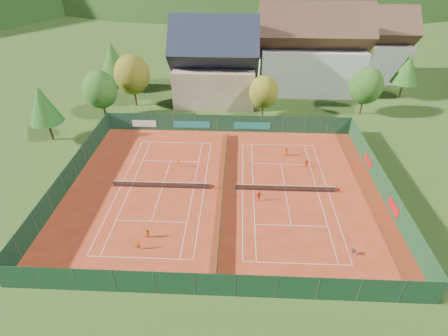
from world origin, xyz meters
TOP-DOWN VIEW (x-y plane):
  - ground at (0.00, 0.00)m, footprint 600.00×600.00m
  - clay_pad at (0.00, 0.00)m, footprint 40.00×32.00m
  - court_markings_left at (-8.00, 0.00)m, footprint 11.03×23.83m
  - court_markings_right at (8.00, 0.00)m, footprint 11.03×23.83m
  - tennis_net_left at (-7.85, 0.00)m, footprint 13.30×0.10m
  - tennis_net_right at (8.15, 0.00)m, footprint 13.30×0.10m
  - court_divider at (0.00, 0.00)m, footprint 0.03×28.80m
  - fence_north at (-0.46, 15.99)m, footprint 40.00×0.10m
  - fence_south at (0.00, -16.00)m, footprint 40.00×0.04m
  - fence_west at (-20.00, 0.00)m, footprint 0.04×32.00m
  - fence_east at (20.00, 0.05)m, footprint 0.09×32.00m
  - chalet at (-3.00, 30.00)m, footprint 16.20×12.00m
  - hotel_block_a at (16.00, 36.00)m, footprint 21.60×11.00m
  - hotel_block_b at (30.00, 44.00)m, footprint 17.28×10.00m
  - tree_west_front at (-22.00, 20.00)m, footprint 5.72×5.72m
  - tree_west_mid at (-18.00, 26.00)m, footprint 6.44×6.44m
  - tree_west_back at (-24.00, 34.00)m, footprint 5.60×5.60m
  - tree_center at (6.00, 22.00)m, footprint 5.01×5.01m
  - tree_east_front at (24.00, 24.00)m, footprint 5.72×5.72m
  - tree_east_mid at (34.00, 32.00)m, footprint 5.04×5.04m
  - tree_west_side at (-28.00, 12.00)m, footprint 5.04×5.04m
  - tree_east_back at (26.00, 40.00)m, footprint 7.15×7.15m
  - mountain_backdrop at (28.54, 233.48)m, footprint 820.00×530.00m
  - ball_hopper at (13.82, -10.46)m, footprint 0.34×0.34m
  - loose_ball_0 at (-6.24, -8.11)m, footprint 0.07×0.07m
  - loose_ball_1 at (7.43, -8.69)m, footprint 0.07×0.07m
  - loose_ball_2 at (-1.00, 2.66)m, footprint 0.07×0.07m
  - loose_ball_3 at (-4.42, 9.53)m, footprint 0.07×0.07m
  - player_left_near at (-8.33, -10.72)m, footprint 0.52×0.40m
  - player_left_mid at (-7.73, -9.06)m, footprint 0.73×0.66m
  - player_left_far at (-6.59, 4.96)m, footprint 0.86×0.53m
  - player_right_near at (4.48, -2.09)m, footprint 0.94×0.65m
  - player_right_far_a at (8.83, 8.71)m, footprint 0.70×0.46m
  - player_right_far_b at (11.51, 5.88)m, footprint 1.17×0.57m

SIDE VIEW (x-z plane):
  - mountain_backdrop at x=28.54m, z-range -160.64..81.36m
  - ground at x=0.00m, z-range -0.02..-0.02m
  - clay_pad at x=0.00m, z-range 0.00..0.01m
  - court_markings_left at x=-8.00m, z-range 0.01..0.01m
  - court_markings_right at x=8.00m, z-range 0.01..0.01m
  - loose_ball_0 at x=-6.24m, z-range 0.00..0.07m
  - loose_ball_1 at x=7.43m, z-range 0.00..0.07m
  - loose_ball_2 at x=-1.00m, z-range 0.00..0.07m
  - loose_ball_3 at x=-4.42m, z-range 0.00..0.07m
  - court_divider at x=0.00m, z-range 0.00..1.00m
  - tennis_net_left at x=-7.85m, z-range 0.00..1.02m
  - tennis_net_right at x=8.15m, z-range 0.00..1.02m
  - ball_hopper at x=13.82m, z-range 0.16..0.96m
  - player_right_far_b at x=11.51m, z-range 0.00..1.21m
  - player_left_mid at x=-7.73m, z-range 0.00..1.22m
  - player_left_near at x=-8.33m, z-range 0.00..1.30m
  - player_left_far at x=-6.59m, z-range 0.00..1.30m
  - player_right_far_a at x=8.83m, z-range 0.00..1.43m
  - player_right_near at x=4.48m, z-range 0.00..1.49m
  - fence_north at x=-0.46m, z-range -0.03..2.97m
  - fence_east at x=20.00m, z-range -0.02..2.98m
  - fence_south at x=0.00m, z-range 0.00..3.00m
  - fence_west at x=-20.00m, z-range 0.00..3.00m
  - tree_center at x=6.00m, z-range 0.92..8.52m
  - tree_west_front at x=-22.00m, z-range 1.05..9.74m
  - tree_east_front at x=24.00m, z-range 1.05..9.74m
  - tree_east_mid at x=34.00m, z-range 1.56..10.56m
  - tree_west_side at x=-28.00m, z-range 1.56..10.56m
  - tree_west_mid at x=-18.00m, z-range 1.18..10.96m
  - hotel_block_b at x=30.00m, z-range -1.13..14.37m
  - chalet at x=-3.00m, z-range -1.38..14.62m
  - tree_west_back at x=-24.00m, z-range 1.74..11.74m
  - tree_east_back at x=26.00m, z-range 1.31..12.18m
  - hotel_block_a at x=16.00m, z-range -1.24..16.01m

